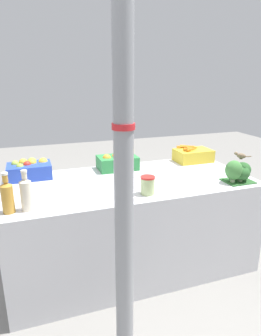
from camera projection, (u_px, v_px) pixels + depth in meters
The scene contains 11 objects.
ground_plane at pixel (130, 263), 2.60m from camera, with size 10.00×10.00×0.00m, color gray.
market_table at pixel (130, 223), 2.48m from camera, with size 1.92×0.91×0.76m, color silver.
support_pole at pixel (124, 150), 1.45m from camera, with size 0.11×0.11×2.41m.
apple_crate at pixel (30, 169), 2.41m from camera, with size 0.34×0.23×0.15m.
orange_crate at pixel (118, 161), 2.63m from camera, with size 0.34×0.23×0.16m.
carrot_crate at pixel (193, 155), 2.87m from camera, with size 0.34×0.24×0.15m.
broccoli_pile at pixel (239, 171), 2.31m from camera, with size 0.23×0.18×0.18m.
juice_bottle_amber at pixel (7, 196), 1.78m from camera, with size 0.07×0.07×0.25m.
juice_bottle_cloudy at pixel (26, 193), 1.81m from camera, with size 0.07×0.07×0.26m.
pickle_jar at pixel (148, 185), 2.07m from camera, with size 0.10×0.10×0.13m.
sparrow_bird at pixel (241, 155), 2.29m from camera, with size 0.08×0.12×0.05m.
Camera 1 is at (-0.73, -2.11, 1.55)m, focal length 32.00 mm.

